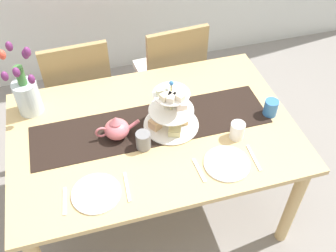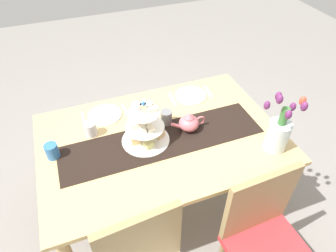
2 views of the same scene
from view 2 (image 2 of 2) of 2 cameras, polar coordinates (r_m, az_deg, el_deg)
ground_plane at (r=2.47m, az=-1.07°, el=-14.22°), size 8.00×8.00×0.00m
dining_table at (r=1.98m, az=-1.30°, el=-4.05°), size 1.53×1.02×0.73m
chair_left at (r=1.83m, az=18.11°, el=-19.72°), size 0.44×0.44×0.91m
table_runner at (r=1.89m, az=-1.02°, el=-2.63°), size 1.29×0.32×0.00m
tiered_cake_stand at (r=1.82m, az=-4.40°, el=-0.55°), size 0.30×0.30×0.30m
teapot at (r=1.92m, az=4.05°, el=0.65°), size 0.24×0.13×0.14m
tulip_vase at (r=1.87m, az=20.42°, el=-0.93°), size 0.17×0.21×0.41m
dinner_plate_left at (r=2.25m, az=4.40°, el=5.87°), size 0.23×0.23×0.01m
fork_left at (r=2.30m, az=7.71°, el=6.54°), size 0.03×0.15×0.01m
knife_left at (r=2.20m, az=0.93°, el=5.06°), size 0.02×0.17×0.01m
dinner_plate_right at (r=2.11m, az=-11.94°, el=2.10°), size 0.23×0.23×0.01m
fork_right at (r=2.12m, az=-8.13°, el=2.97°), size 0.03×0.15×0.01m
knife_right at (r=2.10m, az=-15.77°, el=1.14°), size 0.02×0.17×0.01m
mug_grey at (r=1.97m, az=-0.34°, el=1.70°), size 0.08×0.08×0.09m
mug_white_text at (r=1.95m, az=-14.53°, el=-0.57°), size 0.08×0.08×0.09m
mug_orange at (r=1.88m, az=-21.29°, el=-4.48°), size 0.08×0.08×0.09m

